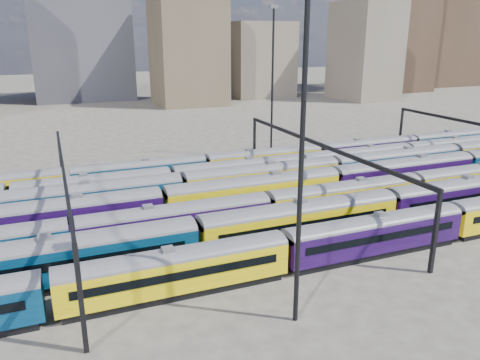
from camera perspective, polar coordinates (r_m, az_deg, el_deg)
name	(u,v)px	position (r m, az deg, el deg)	size (l,w,h in m)	color
ground	(245,214)	(56.93, 0.59, -4.13)	(500.00, 500.00, 0.00)	#47433C
rake_0	(375,231)	(47.51, 16.10, -5.96)	(137.76, 2.88, 4.84)	black
rake_1	(388,204)	(54.38, 17.65, -2.80)	(132.23, 3.22, 5.44)	black
rake_2	(346,195)	(56.89, 12.75, -1.75)	(102.00, 2.99, 5.03)	black
rake_3	(254,190)	(56.40, 1.74, -1.22)	(111.57, 3.27, 5.51)	black
rake_4	(263,176)	(62.10, 2.77, 0.45)	(109.74, 3.21, 5.42)	black
rake_5	(171,178)	(63.23, -8.40, 0.29)	(117.82, 2.87, 4.83)	black
rake_6	(206,164)	(69.54, -4.22, 1.92)	(115.34, 2.81, 4.73)	black
gantry_1	(64,178)	(50.91, -20.66, 0.22)	(0.35, 40.35, 8.03)	black
gantry_2	(319,152)	(59.30, 9.59, 3.37)	(0.35, 40.35, 8.03)	black
mast_2	(302,139)	(31.79, 7.59, 4.93)	(1.40, 0.50, 25.60)	black
mast_3	(272,78)	(81.41, 3.98, 12.35)	(1.40, 0.50, 25.60)	black
skyline	(389,36)	(199.02, 17.73, 16.35)	(399.22, 60.48, 50.03)	#665B4C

